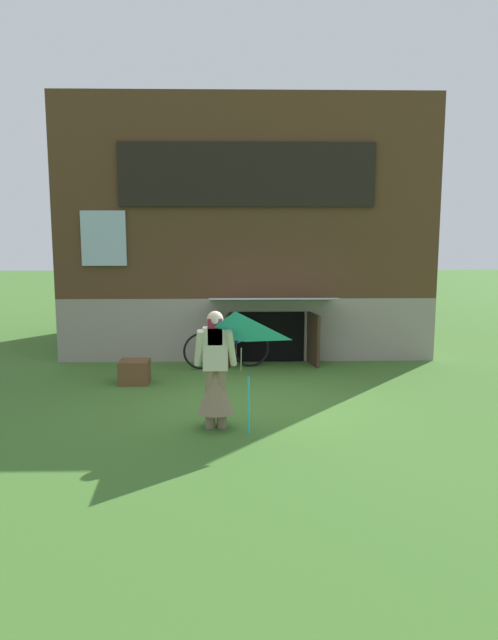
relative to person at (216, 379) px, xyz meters
The scene contains 6 objects.
ground_plane 1.43m from the person, 65.67° to the left, with size 60.00×60.00×0.00m, color #3D6B28.
log_house 6.83m from the person, 85.46° to the left, with size 7.86×5.84×5.44m.
person is the anchor object (origin of this frame).
kite 0.88m from the person, 64.10° to the right, with size 1.06×1.11×1.58m.
bicycle_blue 3.59m from the person, 88.38° to the left, with size 1.72×0.40×0.79m.
wooden_crate 2.90m from the person, 122.50° to the left, with size 0.52×0.45×0.43m, color brown.
Camera 1 is at (-0.24, -9.09, 2.76)m, focal length 33.23 mm.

